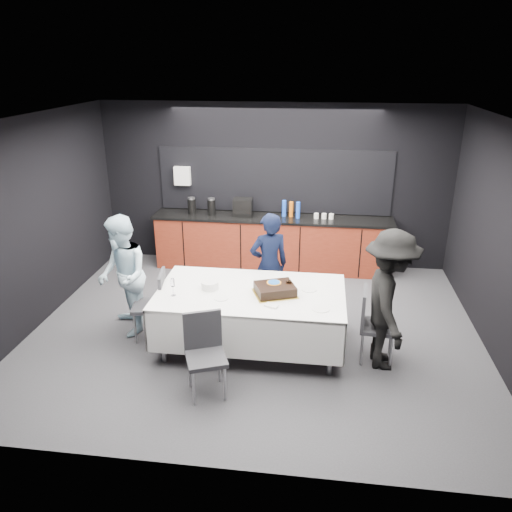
{
  "coord_description": "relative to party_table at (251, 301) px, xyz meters",
  "views": [
    {
      "loc": [
        0.79,
        -5.92,
        3.48
      ],
      "look_at": [
        0.0,
        0.1,
        1.05
      ],
      "focal_mm": 35.0,
      "sensor_mm": 36.0,
      "label": 1
    }
  ],
  "objects": [
    {
      "name": "ground",
      "position": [
        0.0,
        0.4,
        -0.64
      ],
      "size": [
        6.0,
        6.0,
        0.0
      ],
      "primitive_type": "plane",
      "color": "#3E3E43",
      "rests_on": "ground"
    },
    {
      "name": "room_shell",
      "position": [
        0.0,
        0.4,
        1.22
      ],
      "size": [
        6.04,
        5.04,
        2.82
      ],
      "color": "white",
      "rests_on": "ground"
    },
    {
      "name": "kitchenette",
      "position": [
        -0.02,
        2.62,
        -0.1
      ],
      "size": [
        4.1,
        0.64,
        2.05
      ],
      "color": "maroon",
      "rests_on": "ground"
    },
    {
      "name": "party_table",
      "position": [
        0.0,
        0.0,
        0.0
      ],
      "size": [
        2.32,
        1.32,
        0.78
      ],
      "color": "#99999E",
      "rests_on": "ground"
    },
    {
      "name": "cake_assembly",
      "position": [
        0.31,
        -0.04,
        0.2
      ],
      "size": [
        0.61,
        0.56,
        0.16
      ],
      "color": "gold",
      "rests_on": "party_table"
    },
    {
      "name": "plate_stack",
      "position": [
        -0.52,
        0.0,
        0.19
      ],
      "size": [
        0.22,
        0.22,
        0.1
      ],
      "primitive_type": "cylinder",
      "color": "white",
      "rests_on": "party_table"
    },
    {
      "name": "loose_plate_near",
      "position": [
        -0.33,
        -0.24,
        0.14
      ],
      "size": [
        0.18,
        0.18,
        0.01
      ],
      "primitive_type": "cylinder",
      "color": "white",
      "rests_on": "party_table"
    },
    {
      "name": "loose_plate_right_a",
      "position": [
        0.72,
        0.14,
        0.14
      ],
      "size": [
        0.19,
        0.19,
        0.01
      ],
      "primitive_type": "cylinder",
      "color": "white",
      "rests_on": "party_table"
    },
    {
      "name": "loose_plate_right_b",
      "position": [
        0.86,
        -0.36,
        0.14
      ],
      "size": [
        0.21,
        0.21,
        0.01
      ],
      "primitive_type": "cylinder",
      "color": "white",
      "rests_on": "party_table"
    },
    {
      "name": "loose_plate_far",
      "position": [
        0.07,
        0.38,
        0.14
      ],
      "size": [
        0.18,
        0.18,
        0.01
      ],
      "primitive_type": "cylinder",
      "color": "white",
      "rests_on": "party_table"
    },
    {
      "name": "fork_pile",
      "position": [
        0.3,
        -0.37,
        0.15
      ],
      "size": [
        0.18,
        0.15,
        0.02
      ],
      "primitive_type": "cube",
      "rotation": [
        0.0,
        0.0,
        -0.39
      ],
      "color": "white",
      "rests_on": "party_table"
    },
    {
      "name": "champagne_flute",
      "position": [
        -0.92,
        -0.24,
        0.3
      ],
      "size": [
        0.06,
        0.06,
        0.22
      ],
      "color": "white",
      "rests_on": "party_table"
    },
    {
      "name": "chair_left",
      "position": [
        -1.27,
        0.07,
        -0.11
      ],
      "size": [
        0.48,
        0.48,
        0.92
      ],
      "color": "#2D2E33",
      "rests_on": "ground"
    },
    {
      "name": "chair_right",
      "position": [
        1.49,
        -0.09,
        -0.11
      ],
      "size": [
        0.46,
        0.46,
        0.92
      ],
      "color": "#2D2E33",
      "rests_on": "ground"
    },
    {
      "name": "chair_near",
      "position": [
        -0.37,
        -0.97,
        -0.11
      ],
      "size": [
        0.55,
        0.55,
        0.92
      ],
      "color": "#2D2E33",
      "rests_on": "ground"
    },
    {
      "name": "person_center",
      "position": [
        0.13,
        0.88,
        0.12
      ],
      "size": [
        0.66,
        0.56,
        1.53
      ],
      "primitive_type": "imported",
      "rotation": [
        0.0,
        0.0,
        3.56
      ],
      "color": "black",
      "rests_on": "ground"
    },
    {
      "name": "person_left",
      "position": [
        -1.72,
        0.17,
        0.17
      ],
      "size": [
        0.93,
        0.99,
        1.62
      ],
      "primitive_type": "imported",
      "rotation": [
        0.0,
        0.0,
        -1.04
      ],
      "color": "silver",
      "rests_on": "ground"
    },
    {
      "name": "person_right",
      "position": [
        1.65,
        -0.19,
        0.21
      ],
      "size": [
        0.69,
        1.13,
        1.71
      ],
      "primitive_type": "imported",
      "rotation": [
        0.0,
        0.0,
        1.62
      ],
      "color": "black",
      "rests_on": "ground"
    }
  ]
}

